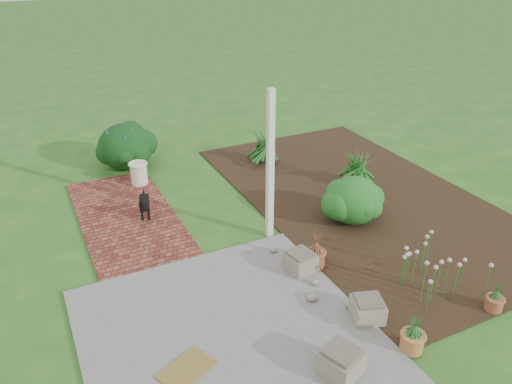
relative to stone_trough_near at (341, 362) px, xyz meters
name	(u,v)px	position (x,y,z in m)	size (l,w,h in m)	color
ground	(256,243)	(0.35, 2.90, -0.18)	(80.00, 80.00, 0.00)	#2B5E1D
concrete_patio	(228,333)	(-0.90, 1.15, -0.16)	(3.50, 3.50, 0.04)	slate
brick_path	(127,216)	(-1.35, 4.65, -0.16)	(1.60, 3.50, 0.04)	#5C221D
garden_bed	(362,198)	(2.85, 3.40, -0.17)	(4.00, 7.00, 0.03)	black
veranda_post	(270,167)	(0.65, 3.00, 1.07)	(0.10, 0.10, 2.50)	white
stone_trough_near	(341,362)	(0.00, 0.00, 0.00)	(0.42, 0.42, 0.28)	#756F59
stone_trough_mid	(368,310)	(0.83, 0.60, -0.01)	(0.39, 0.39, 0.26)	gray
stone_trough_far	(300,262)	(0.60, 1.90, -0.01)	(0.39, 0.39, 0.26)	#746558
coir_doormat	(187,370)	(-1.56, 0.79, -0.13)	(0.62, 0.40, 0.02)	brown
black_dog	(144,203)	(-1.06, 4.44, 0.15)	(0.26, 0.55, 0.48)	black
cream_ceramic_urn	(139,173)	(-0.80, 5.83, 0.08)	(0.33, 0.33, 0.44)	beige
evergreen_shrub	(354,199)	(2.18, 2.78, 0.26)	(0.96, 0.96, 0.82)	#0B4311
agapanthus_clump_back	(357,164)	(3.08, 3.93, 0.28)	(0.96, 0.96, 0.87)	#0D4011
agapanthus_clump_front	(264,144)	(1.93, 5.73, 0.27)	(0.95, 0.95, 0.85)	#143F15
pink_flower_patch	(433,269)	(1.98, 0.69, 0.21)	(1.11, 1.11, 0.71)	#113D0F
terracotta_pot_bronze	(316,258)	(0.87, 1.91, -0.03)	(0.29, 0.29, 0.24)	brown
terracotta_pot_small_left	(494,303)	(2.46, 0.00, -0.06)	(0.23, 0.23, 0.19)	#A05036
terracotta_pot_small_right	(412,342)	(0.97, -0.08, -0.03)	(0.28, 0.28, 0.23)	#B6723D
purple_flowering_bush	(125,145)	(-0.81, 6.86, 0.31)	(1.16, 1.16, 0.99)	black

